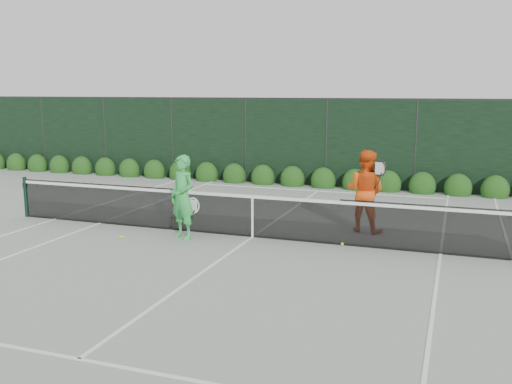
% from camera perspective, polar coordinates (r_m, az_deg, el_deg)
% --- Properties ---
extents(ground, '(80.00, 80.00, 0.00)m').
position_cam_1_polar(ground, '(13.12, -0.35, -4.53)').
color(ground, gray).
rests_on(ground, ground).
extents(tennis_net, '(12.90, 0.10, 1.07)m').
position_cam_1_polar(tennis_net, '(13.00, -0.45, -2.25)').
color(tennis_net, '#10311E').
rests_on(tennis_net, ground).
extents(player_woman, '(0.82, 0.70, 1.90)m').
position_cam_1_polar(player_woman, '(12.93, -7.34, -0.51)').
color(player_woman, green).
rests_on(player_woman, ground).
extents(player_man, '(1.10, 0.95, 1.95)m').
position_cam_1_polar(player_man, '(13.71, 10.86, 0.11)').
color(player_man, '#EC5313').
rests_on(player_man, ground).
extents(court_lines, '(11.03, 23.83, 0.01)m').
position_cam_1_polar(court_lines, '(13.11, -0.35, -4.50)').
color(court_lines, white).
rests_on(court_lines, ground).
extents(windscreen_fence, '(32.00, 21.07, 3.06)m').
position_cam_1_polar(windscreen_fence, '(10.34, -5.48, 0.02)').
color(windscreen_fence, black).
rests_on(windscreen_fence, ground).
extents(hedge_row, '(31.66, 0.65, 0.94)m').
position_cam_1_polar(hedge_row, '(19.80, 6.73, 1.12)').
color(hedge_row, '#153C10').
rests_on(hedge_row, ground).
extents(tennis_balls, '(4.96, 2.29, 0.07)m').
position_cam_1_polar(tennis_balls, '(13.57, -7.24, -3.96)').
color(tennis_balls, '#C4DE31').
rests_on(tennis_balls, ground).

